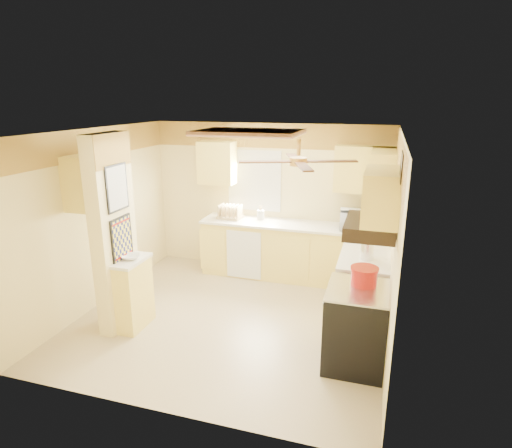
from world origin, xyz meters
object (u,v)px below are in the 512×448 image
(stove, at_px, (356,326))
(kettle, at_px, (367,251))
(bowl, at_px, (131,257))
(dutch_oven, at_px, (364,276))
(microwave, at_px, (358,220))

(stove, height_order, kettle, kettle)
(bowl, relative_size, dutch_oven, 0.73)
(stove, height_order, bowl, bowl)
(bowl, height_order, dutch_oven, dutch_oven)
(microwave, bearing_deg, stove, 89.05)
(stove, height_order, microwave, microwave)
(dutch_oven, distance_m, kettle, 0.74)
(kettle, bearing_deg, dutch_oven, -89.70)
(kettle, bearing_deg, stove, -92.80)
(dutch_oven, relative_size, kettle, 1.22)
(stove, xyz_separation_m, microwave, (-0.16, 2.11, 0.63))
(bowl, height_order, kettle, kettle)
(microwave, distance_m, kettle, 1.27)
(microwave, bearing_deg, dutch_oven, 90.61)
(microwave, relative_size, bowl, 2.44)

